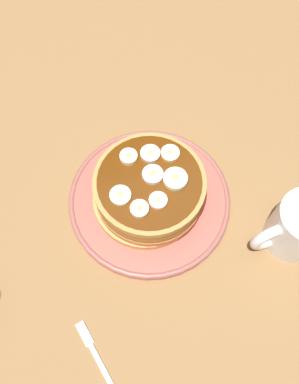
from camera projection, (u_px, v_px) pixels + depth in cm
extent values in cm
cube|color=olive|center=(150.00, 205.00, 67.12)|extent=(140.00, 140.00, 3.00)
cylinder|color=#CC594C|center=(150.00, 200.00, 65.17)|extent=(25.82, 25.82, 1.30)
torus|color=#965750|center=(150.00, 199.00, 64.76)|extent=(25.95, 25.95, 0.91)
cylinder|color=tan|center=(147.00, 201.00, 63.75)|extent=(16.74, 16.74, 1.24)
cylinder|color=#BD7644|center=(152.00, 194.00, 62.91)|extent=(16.90, 16.90, 1.24)
cylinder|color=#A16A2B|center=(146.00, 191.00, 61.74)|extent=(16.72, 16.72, 1.24)
cylinder|color=#A76D22|center=(152.00, 189.00, 60.53)|extent=(16.68, 16.68, 1.24)
cylinder|color=#BC8A47|center=(149.00, 183.00, 59.52)|extent=(16.85, 16.85, 1.24)
cylinder|color=#592B0A|center=(150.00, 181.00, 58.92)|extent=(15.52, 15.52, 0.16)
cylinder|color=#F2E2C5|center=(153.00, 175.00, 58.92)|extent=(3.14, 3.14, 0.91)
cylinder|color=tan|center=(153.00, 173.00, 58.47)|extent=(0.88, 0.88, 0.08)
cylinder|color=#FEE8C0|center=(159.00, 200.00, 57.25)|extent=(2.68, 2.68, 0.80)
cylinder|color=tan|center=(159.00, 199.00, 56.86)|extent=(0.75, 0.75, 0.08)
cylinder|color=beige|center=(150.00, 154.00, 60.48)|extent=(3.01, 3.01, 0.82)
cylinder|color=tan|center=(150.00, 152.00, 60.07)|extent=(0.84, 0.84, 0.08)
cylinder|color=#F2F4C3|center=(175.00, 179.00, 58.57)|extent=(3.59, 3.59, 1.00)
cylinder|color=tan|center=(176.00, 177.00, 58.09)|extent=(1.01, 1.01, 0.08)
cylinder|color=#F3F4C1|center=(120.00, 196.00, 57.59)|extent=(3.13, 3.13, 0.76)
cylinder|color=tan|center=(120.00, 194.00, 57.21)|extent=(0.88, 0.88, 0.08)
cylinder|color=beige|center=(139.00, 209.00, 56.65)|extent=(2.71, 2.71, 0.86)
cylinder|color=tan|center=(139.00, 208.00, 56.23)|extent=(0.76, 0.76, 0.08)
cylinder|color=#F2F1C1|center=(170.00, 153.00, 60.61)|extent=(2.86, 2.86, 0.66)
cylinder|color=tan|center=(170.00, 152.00, 60.27)|extent=(0.80, 0.80, 0.08)
cylinder|color=#FCE9B7|center=(129.00, 157.00, 60.20)|extent=(2.70, 2.70, 0.92)
cylinder|color=tan|center=(128.00, 155.00, 59.75)|extent=(0.75, 0.75, 0.08)
cylinder|color=white|center=(299.00, 226.00, 58.86)|extent=(8.38, 8.38, 9.56)
torus|color=white|center=(272.00, 236.00, 58.21)|extent=(6.86, 1.51, 6.86)
cube|color=silver|center=(107.00, 377.00, 54.51)|extent=(2.54, 9.45, 0.50)
cube|color=silver|center=(85.00, 334.00, 56.86)|extent=(1.92, 3.68, 0.50)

